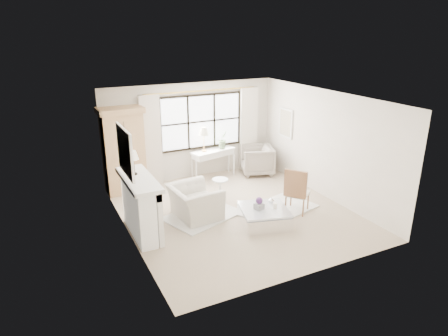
{
  "coord_description": "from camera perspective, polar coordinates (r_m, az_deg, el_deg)",
  "views": [
    {
      "loc": [
        -4.01,
        -7.48,
        4.11
      ],
      "look_at": [
        -0.23,
        0.2,
        1.09
      ],
      "focal_mm": 32.0,
      "sensor_mm": 36.0,
      "label": 1
    }
  ],
  "objects": [
    {
      "name": "mirror_frame",
      "position": [
        7.97,
        -13.97,
        2.3
      ],
      "size": [
        0.05,
        1.15,
        0.95
      ],
      "primitive_type": "cube",
      "color": "white",
      "rests_on": "wall_left"
    },
    {
      "name": "art_canvas",
      "position": [
        11.52,
        8.74,
        6.37
      ],
      "size": [
        0.01,
        0.52,
        0.72
      ],
      "primitive_type": "cube",
      "color": "#BEB293",
      "rests_on": "wall_right"
    },
    {
      "name": "console_lamp",
      "position": [
        11.18,
        -2.91,
        5.16
      ],
      "size": [
        0.28,
        0.28,
        0.69
      ],
      "color": "#BF8842",
      "rests_on": "console_table"
    },
    {
      "name": "wall_back",
      "position": [
        11.33,
        -4.69,
        5.28
      ],
      "size": [
        5.0,
        0.0,
        5.0
      ],
      "primitive_type": "plane",
      "rotation": [
        1.57,
        0.0,
        0.0
      ],
      "color": "beige",
      "rests_on": "ground"
    },
    {
      "name": "window_frame",
      "position": [
        11.36,
        -3.25,
        6.64
      ],
      "size": [
        2.5,
        0.04,
        1.5
      ],
      "primitive_type": null,
      "color": "black",
      "rests_on": "wall_back"
    },
    {
      "name": "console_table",
      "position": [
        11.55,
        -1.56,
        0.7
      ],
      "size": [
        1.37,
        0.73,
        0.8
      ],
      "rotation": [
        0.0,
        0.0,
        0.22
      ],
      "color": "silver",
      "rests_on": "floor"
    },
    {
      "name": "wall_left",
      "position": [
        8.12,
        -13.9,
        -1.04
      ],
      "size": [
        0.0,
        5.5,
        5.5
      ],
      "primitive_type": "plane",
      "rotation": [
        1.57,
        0.0,
        1.57
      ],
      "color": "white",
      "rests_on": "ground"
    },
    {
      "name": "rug_left",
      "position": [
        9.29,
        -3.1,
        -6.75
      ],
      "size": [
        1.92,
        1.63,
        0.03
      ],
      "primitive_type": "cube",
      "rotation": [
        0.0,
        0.0,
        0.34
      ],
      "color": "silver",
      "rests_on": "floor"
    },
    {
      "name": "coffee_table",
      "position": [
        8.89,
        5.75,
        -6.9
      ],
      "size": [
        1.23,
        1.23,
        0.38
      ],
      "rotation": [
        0.0,
        0.0,
        -0.28
      ],
      "color": "white",
      "rests_on": "floor"
    },
    {
      "name": "ceiling",
      "position": [
        8.61,
        1.98,
        10.0
      ],
      "size": [
        5.5,
        5.5,
        0.0
      ],
      "primitive_type": "plane",
      "rotation": [
        3.14,
        0.0,
        0.0
      ],
      "color": "white",
      "rests_on": "ground"
    },
    {
      "name": "curtain_rod",
      "position": [
        11.15,
        -3.23,
        10.95
      ],
      "size": [
        3.3,
        0.04,
        0.04
      ],
      "primitive_type": "cylinder",
      "rotation": [
        0.0,
        1.57,
        0.0
      ],
      "color": "gold",
      "rests_on": "wall_back"
    },
    {
      "name": "rug_right",
      "position": [
        9.78,
        8.27,
        -5.53
      ],
      "size": [
        1.72,
        1.45,
        0.03
      ],
      "primitive_type": "cube",
      "rotation": [
        0.0,
        0.0,
        0.25
      ],
      "color": "silver",
      "rests_on": "floor"
    },
    {
      "name": "mantel_lamp",
      "position": [
        8.26,
        -12.87,
        1.65
      ],
      "size": [
        0.22,
        0.22,
        0.51
      ],
      "color": "black",
      "rests_on": "fireplace"
    },
    {
      "name": "french_chair",
      "position": [
        9.49,
        10.36,
        -4.5
      ],
      "size": [
        0.68,
        0.68,
        1.08
      ],
      "rotation": [
        0.0,
        0.0,
        2.22
      ],
      "color": "#8F5F3C",
      "rests_on": "floor"
    },
    {
      "name": "side_table",
      "position": [
        10.11,
        -0.55,
        -2.52
      ],
      "size": [
        0.4,
        0.4,
        0.51
      ],
      "color": "white",
      "rests_on": "floor"
    },
    {
      "name": "floor",
      "position": [
        9.43,
        1.79,
        -6.4
      ],
      "size": [
        5.5,
        5.5,
        0.0
      ],
      "primitive_type": "plane",
      "color": "tan",
      "rests_on": "ground"
    },
    {
      "name": "wall_right",
      "position": [
        10.3,
        14.28,
        3.28
      ],
      "size": [
        0.0,
        5.5,
        5.5
      ],
      "primitive_type": "plane",
      "rotation": [
        1.57,
        0.0,
        -1.57
      ],
      "color": "silver",
      "rests_on": "ground"
    },
    {
      "name": "mirror_glass",
      "position": [
        7.98,
        -13.76,
        2.33
      ],
      "size": [
        0.02,
        1.0,
        0.8
      ],
      "primitive_type": "cube",
      "color": "silver",
      "rests_on": "wall_left"
    },
    {
      "name": "club_armchair",
      "position": [
        9.11,
        -4.23,
        -4.87
      ],
      "size": [
        1.09,
        1.22,
        0.74
      ],
      "primitive_type": "imported",
      "rotation": [
        0.0,
        0.0,
        1.65
      ],
      "color": "beige",
      "rests_on": "floor"
    },
    {
      "name": "orchid_plant",
      "position": [
        11.5,
        -0.19,
        4.09
      ],
      "size": [
        0.37,
        0.35,
        0.53
      ],
      "primitive_type": "imported",
      "rotation": [
        0.0,
        0.0,
        0.52
      ],
      "color": "#5F7B52",
      "rests_on": "console_table"
    },
    {
      "name": "wingback_chair",
      "position": [
        11.8,
        4.7,
        1.13
      ],
      "size": [
        1.16,
        1.14,
        0.83
      ],
      "primitive_type": "imported",
      "rotation": [
        0.0,
        0.0,
        -1.91
      ],
      "color": "gray",
      "rests_on": "floor"
    },
    {
      "name": "curtain_left",
      "position": [
        10.9,
        -10.35,
        3.83
      ],
      "size": [
        0.55,
        0.1,
        2.47
      ],
      "primitive_type": "cube",
      "color": "beige",
      "rests_on": "ground"
    },
    {
      "name": "art_frame",
      "position": [
        11.53,
        8.83,
        6.38
      ],
      "size": [
        0.04,
        0.62,
        0.82
      ],
      "primitive_type": "cube",
      "color": "silver",
      "rests_on": "wall_right"
    },
    {
      "name": "coffee_vase",
      "position": [
        9.06,
        6.76,
        -4.56
      ],
      "size": [
        0.15,
        0.15,
        0.13
      ],
      "primitive_type": "imported",
      "rotation": [
        0.0,
        0.0,
        -0.16
      ],
      "color": "silver",
      "rests_on": "coffee_table"
    },
    {
      "name": "curtain_right",
      "position": [
        12.03,
        3.53,
        5.58
      ],
      "size": [
        0.55,
        0.1,
        2.47
      ],
      "primitive_type": "cube",
      "color": "silver",
      "rests_on": "ground"
    },
    {
      "name": "wall_front",
      "position": [
        6.79,
        12.88,
        -5.07
      ],
      "size": [
        5.0,
        0.0,
        5.0
      ],
      "primitive_type": "plane",
      "rotation": [
        -1.57,
        0.0,
        0.0
      ],
      "color": "white",
      "rests_on": "ground"
    },
    {
      "name": "armoire",
      "position": [
        10.6,
        -14.2,
        2.55
      ],
      "size": [
        1.14,
        0.73,
        2.24
      ],
      "rotation": [
        0.0,
        0.0,
        0.03
      ],
      "color": "tan",
      "rests_on": "floor"
    },
    {
      "name": "window_pane",
      "position": [
        11.37,
        -3.27,
        6.65
      ],
      "size": [
        2.4,
        0.02,
        1.5
      ],
      "primitive_type": "cube",
      "color": "white",
      "rests_on": "wall_back"
    },
    {
      "name": "planter_flowers",
      "position": [
        8.67,
        5.05,
        -4.64
      ],
      "size": [
        0.15,
        0.15,
        0.15
      ],
      "primitive_type": "sphere",
      "color": "#552C6F",
      "rests_on": "planter_box"
    },
    {
      "name": "pillar_candle",
      "position": [
        8.81,
        7.27,
        -5.35
      ],
      "size": [
        0.09,
        0.09,
        0.12
      ],
      "primitive_type": "cylinder",
      "color": "white",
      "rests_on": "coffee_table"
    },
    {
      "name": "fireplace",
      "position": [
        8.43,
        -12.02,
        -5.28
      ],
      "size": [
        0.58,
        1.66,
        1.26
      ],
      "color": "white",
      "rests_on": "ground"
    },
    {
      "name": "planter_box",
      "position": [
        8.73,
        5.02,
        -5.48
      ],
      "size": [
        0.21,
        0.21,
        0.13
      ],
      "primitive_type": "cube",
      "rotation": [
        0.0,
        0.0,
        0.24
      ],
      "color": "gray",
      "rests_on": "coffee_table"
    }
  ]
}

